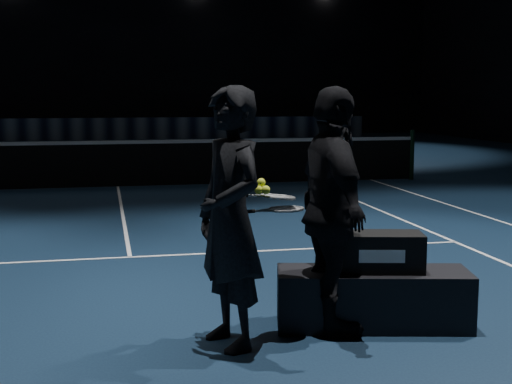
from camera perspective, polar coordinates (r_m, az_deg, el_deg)
floor at (r=14.75m, az=-10.98°, el=0.37°), size 36.00×36.00×0.00m
wall_back at (r=32.77m, az=-11.91°, el=13.16°), size 30.00×0.00×30.00m
court_lines at (r=14.75m, az=-10.98°, el=0.39°), size 10.98×23.78×0.01m
net_post_right at (r=16.13m, az=12.36°, el=2.93°), size 0.10×0.10×1.10m
net_mesh at (r=14.70m, az=-11.03°, el=2.11°), size 12.80×0.02×0.86m
net_tape at (r=14.66m, az=-11.08°, el=3.92°), size 12.80×0.03×0.07m
sponsor_backdrop at (r=30.16m, az=-11.64°, el=4.98°), size 22.00×0.15×0.90m
player_bench at (r=5.95m, az=9.34°, el=-8.40°), size 1.63×0.85×0.47m
racket_bag at (r=5.85m, az=9.42°, el=-4.74°), size 0.83×0.49×0.31m
bag_signature at (r=5.70m, az=10.05°, el=-5.10°), size 0.35×0.08×0.10m
player_a at (r=5.27m, az=-2.08°, el=-2.10°), size 0.67×0.83×1.95m
player_b at (r=5.61m, az=6.14°, el=-1.54°), size 0.51×1.16×1.95m
racket_lower at (r=5.43m, az=2.40°, el=-1.37°), size 0.71×0.33×0.03m
racket_upper at (r=5.43m, az=1.76°, el=-0.39°), size 0.71×0.37×0.10m
tennis_balls at (r=5.34m, az=0.48°, el=0.36°), size 0.12×0.10×0.12m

